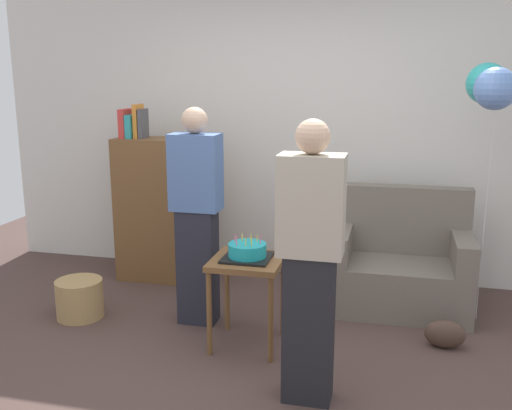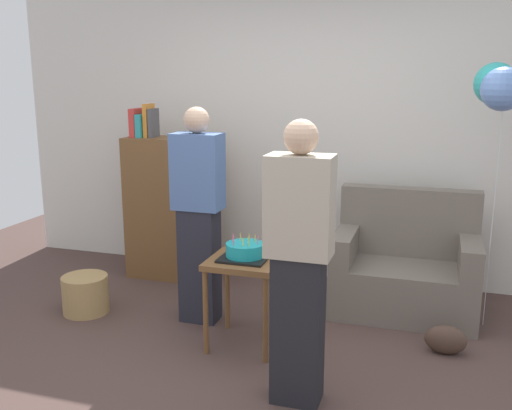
% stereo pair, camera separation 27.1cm
% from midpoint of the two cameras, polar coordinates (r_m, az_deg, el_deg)
% --- Properties ---
extents(ground_plane, '(8.00, 8.00, 0.00)m').
position_cam_midpoint_polar(ground_plane, '(3.78, 1.45, -16.71)').
color(ground_plane, '#4C3833').
extents(wall_back, '(6.00, 0.10, 2.70)m').
position_cam_midpoint_polar(wall_back, '(5.31, 7.73, 7.19)').
color(wall_back, silver).
rests_on(wall_back, ground_plane).
extents(couch, '(1.10, 0.70, 0.96)m').
position_cam_midpoint_polar(couch, '(4.81, 16.04, -6.14)').
color(couch, '#6B6056').
rests_on(couch, ground_plane).
extents(bookshelf, '(0.80, 0.36, 1.60)m').
position_cam_midpoint_polar(bookshelf, '(5.34, -6.97, -0.17)').
color(bookshelf, brown).
rests_on(bookshelf, ground_plane).
extents(side_table, '(0.48, 0.48, 0.63)m').
position_cam_midpoint_polar(side_table, '(3.99, 0.87, -6.64)').
color(side_table, brown).
rests_on(side_table, ground_plane).
extents(birthday_cake, '(0.32, 0.32, 0.17)m').
position_cam_midpoint_polar(birthday_cake, '(3.94, 0.88, -4.60)').
color(birthday_cake, black).
rests_on(birthday_cake, side_table).
extents(person_blowing_candles, '(0.36, 0.22, 1.63)m').
position_cam_midpoint_polar(person_blowing_candles, '(4.31, -3.89, -1.00)').
color(person_blowing_candles, '#23232D').
rests_on(person_blowing_candles, ground_plane).
extents(person_holding_cake, '(0.36, 0.22, 1.63)m').
position_cam_midpoint_polar(person_holding_cake, '(3.24, 6.64, -5.79)').
color(person_holding_cake, black).
rests_on(person_holding_cake, ground_plane).
extents(wicker_basket, '(0.36, 0.36, 0.30)m').
position_cam_midpoint_polar(wicker_basket, '(4.80, -14.89, -8.50)').
color(wicker_basket, '#A88451').
rests_on(wicker_basket, ground_plane).
extents(handbag, '(0.28, 0.14, 0.20)m').
position_cam_midpoint_polar(handbag, '(4.27, 19.95, -12.38)').
color(handbag, '#473328').
rests_on(handbag, ground_plane).
extents(balloon_bunch, '(0.34, 0.43, 1.94)m').
position_cam_midpoint_polar(balloon_bunch, '(4.48, 24.47, 10.57)').
color(balloon_bunch, silver).
rests_on(balloon_bunch, ground_plane).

